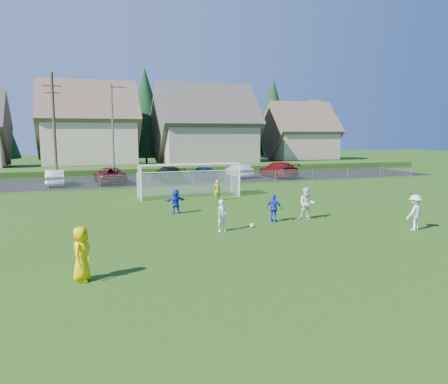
{
  "coord_description": "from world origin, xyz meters",
  "views": [
    {
      "loc": [
        -8.02,
        -15.19,
        4.81
      ],
      "look_at": [
        0.0,
        8.0,
        1.4
      ],
      "focal_mm": 35.0,
      "sensor_mm": 36.0,
      "label": 1
    }
  ],
  "objects": [
    {
      "name": "car_g",
      "position": [
        12.37,
        26.21,
        0.82
      ],
      "size": [
        2.42,
        5.72,
        1.65
      ],
      "primitive_type": "imported",
      "rotation": [
        0.0,
        0.0,
        3.16
      ],
      "color": "maroon",
      "rests_on": "ground"
    },
    {
      "name": "ground",
      "position": [
        0.0,
        0.0,
        0.0
      ],
      "size": [
        160.0,
        160.0,
        0.0
      ],
      "primitive_type": "plane",
      "color": "#193D0C",
      "rests_on": "ground"
    },
    {
      "name": "player_blue_b",
      "position": [
        -2.43,
        9.68,
        0.73
      ],
      "size": [
        1.42,
        0.76,
        1.46
      ],
      "primitive_type": "imported",
      "rotation": [
        0.0,
        0.0,
        3.4
      ],
      "color": "#152ACA",
      "rests_on": "ground"
    },
    {
      "name": "goalkeeper",
      "position": [
        1.39,
        13.5,
        0.74
      ],
      "size": [
        0.59,
        0.44,
        1.47
      ],
      "primitive_type": "imported",
      "rotation": [
        0.0,
        0.0,
        3.31
      ],
      "color": "gold",
      "rests_on": "ground"
    },
    {
      "name": "grass_embankment",
      "position": [
        0.0,
        35.0,
        0.4
      ],
      "size": [
        70.0,
        6.0,
        0.8
      ],
      "primitive_type": "cube",
      "color": "#1E420F",
      "rests_on": "ground"
    },
    {
      "name": "streetlight",
      "position": [
        -4.45,
        26.0,
        4.84
      ],
      "size": [
        1.38,
        0.18,
        9.0
      ],
      "color": "slate",
      "rests_on": "ground"
    },
    {
      "name": "player_white_a",
      "position": [
        -1.33,
        4.43,
        0.78
      ],
      "size": [
        0.67,
        0.57,
        1.56
      ],
      "primitive_type": "imported",
      "rotation": [
        0.0,
        0.0,
        0.43
      ],
      "color": "white",
      "rests_on": "ground"
    },
    {
      "name": "car_d",
      "position": [
        0.59,
        26.2,
        0.74
      ],
      "size": [
        2.53,
        5.29,
        1.49
      ],
      "primitive_type": "imported",
      "rotation": [
        0.0,
        0.0,
        3.23
      ],
      "color": "black",
      "rests_on": "ground"
    },
    {
      "name": "utility_pole",
      "position": [
        -9.5,
        27.0,
        5.15
      ],
      "size": [
        1.6,
        0.26,
        10.0
      ],
      "color": "#473321",
      "rests_on": "ground"
    },
    {
      "name": "soccer_ball",
      "position": [
        0.37,
        4.74,
        0.11
      ],
      "size": [
        0.22,
        0.22,
        0.22
      ],
      "primitive_type": "sphere",
      "color": "white",
      "rests_on": "ground"
    },
    {
      "name": "referee",
      "position": [
        -7.91,
        -0.8,
        0.9
      ],
      "size": [
        0.86,
        1.03,
        1.81
      ],
      "primitive_type": "imported",
      "rotation": [
        0.0,
        0.0,
        1.19
      ],
      "color": "yellow",
      "rests_on": "ground"
    },
    {
      "name": "car_b",
      "position": [
        -9.65,
        26.33,
        0.72
      ],
      "size": [
        1.67,
        4.42,
        1.44
      ],
      "primitive_type": "imported",
      "rotation": [
        0.0,
        0.0,
        3.18
      ],
      "color": "white",
      "rests_on": "ground"
    },
    {
      "name": "soccer_goal",
      "position": [
        0.0,
        16.05,
        1.63
      ],
      "size": [
        7.42,
        1.9,
        2.5
      ],
      "color": "white",
      "rests_on": "ground"
    },
    {
      "name": "car_c",
      "position": [
        -4.86,
        26.51,
        0.76
      ],
      "size": [
        2.79,
        5.56,
        1.51
      ],
      "primitive_type": "imported",
      "rotation": [
        0.0,
        0.0,
        3.19
      ],
      "color": "#530916",
      "rests_on": "ground"
    },
    {
      "name": "player_white_c",
      "position": [
        7.7,
        1.61,
        0.88
      ],
      "size": [
        1.26,
        0.92,
        1.76
      ],
      "primitive_type": "imported",
      "rotation": [
        0.0,
        0.0,
        3.39
      ],
      "color": "white",
      "rests_on": "ground"
    },
    {
      "name": "chainlink_fence",
      "position": [
        0.0,
        22.0,
        0.63
      ],
      "size": [
        52.06,
        0.06,
        1.2
      ],
      "color": "gray",
      "rests_on": "ground"
    },
    {
      "name": "car_e",
      "position": [
        4.26,
        26.77,
        0.71
      ],
      "size": [
        2.05,
        4.3,
        1.42
      ],
      "primitive_type": "imported",
      "rotation": [
        0.0,
        0.0,
        3.23
      ],
      "color": "#111D3E",
      "rests_on": "ground"
    },
    {
      "name": "player_white_b",
      "position": [
        4.02,
        5.7,
        0.88
      ],
      "size": [
        1.08,
        1.03,
        1.76
      ],
      "primitive_type": "imported",
      "rotation": [
        0.0,
        0.0,
        -0.58
      ],
      "color": "white",
      "rests_on": "ground"
    },
    {
      "name": "houses_row",
      "position": [
        1.97,
        42.46,
        7.33
      ],
      "size": [
        53.9,
        11.45,
        13.27
      ],
      "color": "tan",
      "rests_on": "ground"
    },
    {
      "name": "player_blue_a",
      "position": [
        2.03,
        5.66,
        0.74
      ],
      "size": [
        0.86,
        0.89,
        1.49
      ],
      "primitive_type": "imported",
      "rotation": [
        0.0,
        0.0,
        2.31
      ],
      "color": "#152ACA",
      "rests_on": "ground"
    },
    {
      "name": "car_f",
      "position": [
        8.43,
        27.51,
        0.71
      ],
      "size": [
        1.67,
        4.36,
        1.42
      ],
      "primitive_type": "imported",
      "rotation": [
        0.0,
        0.0,
        3.18
      ],
      "color": "silver",
      "rests_on": "ground"
    },
    {
      "name": "asphalt_lot",
      "position": [
        0.0,
        27.5,
        0.01
      ],
      "size": [
        60.0,
        60.0,
        0.0
      ],
      "primitive_type": "plane",
      "color": "black",
      "rests_on": "ground"
    },
    {
      "name": "tree_row",
      "position": [
        1.04,
        48.74,
        6.91
      ],
      "size": [
        65.98,
        12.36,
        13.8
      ],
      "color": "#382616",
      "rests_on": "ground"
    }
  ]
}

